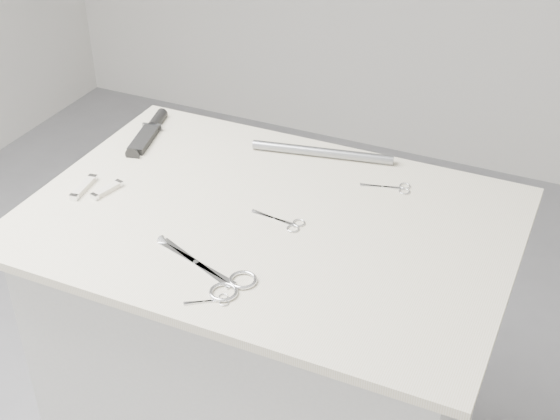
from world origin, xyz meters
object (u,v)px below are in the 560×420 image
at_px(large_shears, 220,277).
at_px(metal_rail, 322,152).
at_px(tiny_scissors, 213,301).
at_px(sheathed_knife, 150,131).
at_px(embroidery_scissors_a, 286,222).
at_px(pocket_knife_b, 84,187).
at_px(plinth, 270,380).
at_px(pocket_knife_a, 107,190).
at_px(embroidery_scissors_b, 394,188).

distance_m(large_shears, metal_rail, 0.50).
relative_size(tiny_scissors, sheathed_knife, 0.36).
distance_m(embroidery_scissors_a, pocket_knife_b, 0.46).
distance_m(plinth, sheathed_knife, 0.67).
bearing_deg(large_shears, pocket_knife_b, 179.52).
bearing_deg(pocket_knife_a, embroidery_scissors_a, -68.94).
bearing_deg(plinth, pocket_knife_b, -170.78).
distance_m(plinth, embroidery_scissors_a, 0.47).
distance_m(sheathed_knife, pocket_knife_b, 0.28).
bearing_deg(metal_rail, sheathed_knife, -170.94).
height_order(plinth, pocket_knife_a, pocket_knife_a).
xyz_separation_m(sheathed_knife, metal_rail, (0.43, 0.07, 0.00)).
height_order(large_shears, embroidery_scissors_a, large_shears).
bearing_deg(tiny_scissors, pocket_knife_a, 116.31).
bearing_deg(large_shears, sheathed_knife, 154.05).
height_order(embroidery_scissors_a, tiny_scissors, same).
distance_m(plinth, pocket_knife_a, 0.60).
bearing_deg(embroidery_scissors_b, pocket_knife_b, -169.85).
relative_size(sheathed_knife, metal_rail, 0.63).
height_order(embroidery_scissors_a, sheathed_knife, sheathed_knife).
xyz_separation_m(embroidery_scissors_a, embroidery_scissors_b, (0.16, 0.22, -0.00)).
distance_m(large_shears, sheathed_knife, 0.61).
height_order(embroidery_scissors_b, metal_rail, metal_rail).
bearing_deg(pocket_knife_a, sheathed_knife, 26.54).
height_order(sheathed_knife, metal_rail, metal_rail).
bearing_deg(pocket_knife_b, embroidery_scissors_a, -89.95).
height_order(plinth, embroidery_scissors_a, embroidery_scissors_a).
relative_size(embroidery_scissors_b, metal_rail, 0.33).
bearing_deg(large_shears, embroidery_scissors_a, 99.71).
bearing_deg(sheathed_knife, embroidery_scissors_a, -128.63).
height_order(large_shears, pocket_knife_a, pocket_knife_a).
bearing_deg(pocket_knife_b, embroidery_scissors_b, -73.14).
height_order(plinth, embroidery_scissors_b, embroidery_scissors_b).
relative_size(embroidery_scissors_b, tiny_scissors, 1.45).
bearing_deg(embroidery_scissors_a, metal_rail, 103.65).
xyz_separation_m(plinth, tiny_scissors, (0.02, -0.28, 0.47)).
bearing_deg(pocket_knife_b, pocket_knife_a, -85.15).
height_order(sheathed_knife, pocket_knife_a, sheathed_knife).
xyz_separation_m(embroidery_scissors_a, tiny_scissors, (-0.02, -0.28, -0.00)).
bearing_deg(large_shears, tiny_scissors, -52.62).
height_order(plinth, tiny_scissors, tiny_scissors).
height_order(embroidery_scissors_b, sheathed_knife, sheathed_knife).
distance_m(embroidery_scissors_a, embroidery_scissors_b, 0.27).
xyz_separation_m(embroidery_scissors_a, sheathed_knife, (-0.46, 0.22, 0.01)).
xyz_separation_m(tiny_scissors, sheathed_knife, (-0.44, 0.50, 0.01)).
height_order(large_shears, pocket_knife_b, pocket_knife_b).
height_order(plinth, sheathed_knife, sheathed_knife).
xyz_separation_m(large_shears, tiny_scissors, (0.02, -0.06, -0.00)).
relative_size(plinth, pocket_knife_a, 11.09).
relative_size(embroidery_scissors_b, pocket_knife_a, 1.35).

